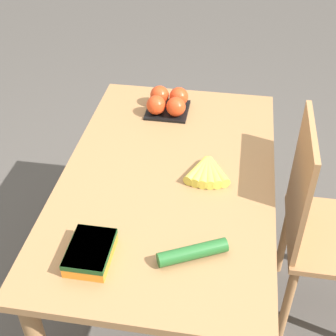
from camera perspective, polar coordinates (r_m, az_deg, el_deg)
The scene contains 7 objects.
ground_plane at distance 2.25m, azimuth 0.00°, elevation -15.15°, with size 12.00×12.00×0.00m, color #4C4742.
dining_table at distance 1.79m, azimuth 0.00°, elevation -3.42°, with size 1.27×0.77×0.72m.
chair at distance 1.94m, azimuth 18.32°, elevation -6.94°, with size 0.42×0.40×0.94m.
banana_bunch at distance 1.70m, azimuth 4.80°, elevation -0.44°, with size 0.16×0.17×0.04m.
tomato_pack at distance 2.05m, azimuth -0.05°, elevation 8.06°, with size 0.18×0.18×0.09m.
carrot_bag at distance 1.43m, azimuth -9.46°, elevation -10.00°, with size 0.17×0.13×0.05m.
cucumber_near at distance 1.42m, azimuth 3.03°, elevation -10.22°, with size 0.14×0.21×0.04m.
Camera 1 is at (1.31, 0.21, 1.82)m, focal length 50.00 mm.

